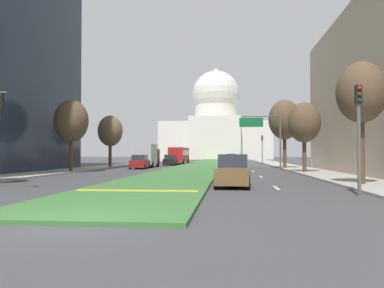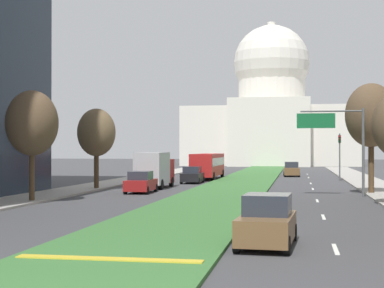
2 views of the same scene
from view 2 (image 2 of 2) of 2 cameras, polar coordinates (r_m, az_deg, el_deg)
ground_plane at (r=72.20m, az=5.41°, el=-3.25°), size 274.20×274.20×0.00m
grass_median at (r=66.00m, az=4.98°, el=-3.45°), size 6.48×112.17×0.14m
median_curb_nose at (r=18.90m, az=-7.87°, el=-10.66°), size 5.84×0.50×0.04m
lane_dashes_right at (r=53.42m, az=11.32°, el=-4.22°), size 0.16×66.31×0.01m
sidewalk_left at (r=62.30m, az=-7.28°, el=-3.62°), size 4.00×112.17×0.15m
sidewalk_right at (r=59.94m, az=16.68°, el=-3.73°), size 4.00×112.17×0.15m
capitol_building at (r=133.88m, az=7.48°, el=2.90°), size 36.92×26.71×31.44m
traffic_light_far_right at (r=68.24m, az=13.73°, el=-0.62°), size 0.28×0.35×5.20m
overhead_guide_sign at (r=45.89m, az=13.68°, el=0.92°), size 4.90×0.20×6.50m
street_tree_left_mid at (r=40.91m, az=-14.83°, el=1.88°), size 3.43×3.43×7.34m
street_tree_left_far at (r=52.73m, az=-8.99°, el=1.04°), size 3.29×3.29×6.99m
street_tree_right_far at (r=48.60m, az=16.50°, el=2.57°), size 3.94×3.94×8.57m
sedan_lead_stopped at (r=22.11m, az=7.08°, el=-7.32°), size 2.13×4.24×1.87m
sedan_midblock at (r=48.44m, az=-4.83°, el=-3.65°), size 2.04×4.23×1.74m
sedan_distant at (r=61.83m, az=0.03°, el=-2.97°), size 1.99×4.22×1.73m
sedan_far_horizon at (r=78.46m, az=9.34°, el=-2.40°), size 2.16×4.72×1.86m
sedan_very_far at (r=90.02m, az=1.89°, el=-2.20°), size 2.12×4.69×1.68m
box_truck_delivery at (r=54.27m, az=-3.56°, el=-2.40°), size 2.40×6.40×3.20m
city_bus at (r=70.07m, az=1.49°, el=-1.89°), size 2.62×11.00×2.95m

